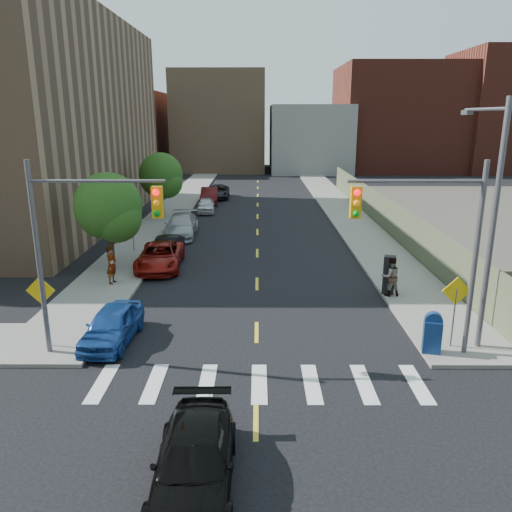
{
  "coord_description": "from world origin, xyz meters",
  "views": [
    {
      "loc": [
        0.06,
        -10.44,
        8.36
      ],
      "look_at": [
        -0.04,
        12.21,
        2.0
      ],
      "focal_mm": 35.0,
      "sensor_mm": 36.0,
      "label": 1
    }
  ],
  "objects_px": {
    "payphone": "(389,275)",
    "parked_car_red": "(160,256)",
    "pedestrian_west": "(111,265)",
    "parked_car_silver": "(181,226)",
    "parked_car_blue": "(112,325)",
    "parked_car_maroon": "(210,196)",
    "black_sedan": "(194,461)",
    "parked_car_black": "(167,248)",
    "pedestrian_east": "(391,277)",
    "mailbox": "(432,333)",
    "parked_car_white": "(206,205)",
    "parked_car_grey": "(218,192)"
  },
  "relations": [
    {
      "from": "payphone",
      "to": "parked_car_red",
      "type": "bearing_deg",
      "value": 176.42
    },
    {
      "from": "pedestrian_west",
      "to": "parked_car_silver",
      "type": "bearing_deg",
      "value": 2.08
    },
    {
      "from": "parked_car_blue",
      "to": "pedestrian_west",
      "type": "relative_size",
      "value": 2.11
    },
    {
      "from": "parked_car_maroon",
      "to": "black_sedan",
      "type": "bearing_deg",
      "value": -87.61
    },
    {
      "from": "parked_car_black",
      "to": "pedestrian_west",
      "type": "distance_m",
      "value": 5.55
    },
    {
      "from": "pedestrian_west",
      "to": "parked_car_maroon",
      "type": "bearing_deg",
      "value": 5.75
    },
    {
      "from": "parked_car_black",
      "to": "parked_car_silver",
      "type": "bearing_deg",
      "value": 94.94
    },
    {
      "from": "parked_car_red",
      "to": "parked_car_black",
      "type": "bearing_deg",
      "value": 87.16
    },
    {
      "from": "pedestrian_west",
      "to": "pedestrian_east",
      "type": "height_order",
      "value": "pedestrian_west"
    },
    {
      "from": "payphone",
      "to": "pedestrian_west",
      "type": "bearing_deg",
      "value": -168.8
    },
    {
      "from": "black_sedan",
      "to": "pedestrian_west",
      "type": "distance_m",
      "value": 15.49
    },
    {
      "from": "black_sedan",
      "to": "mailbox",
      "type": "relative_size",
      "value": 2.99
    },
    {
      "from": "payphone",
      "to": "parked_car_silver",
      "type": "bearing_deg",
      "value": 150.76
    },
    {
      "from": "parked_car_white",
      "to": "parked_car_maroon",
      "type": "distance_m",
      "value": 4.68
    },
    {
      "from": "black_sedan",
      "to": "parked_car_black",
      "type": "bearing_deg",
      "value": 100.89
    },
    {
      "from": "parked_car_red",
      "to": "parked_car_silver",
      "type": "distance_m",
      "value": 7.93
    },
    {
      "from": "mailbox",
      "to": "pedestrian_west",
      "type": "height_order",
      "value": "pedestrian_west"
    },
    {
      "from": "parked_car_blue",
      "to": "parked_car_white",
      "type": "bearing_deg",
      "value": 91.48
    },
    {
      "from": "parked_car_blue",
      "to": "parked_car_red",
      "type": "bearing_deg",
      "value": 93.29
    },
    {
      "from": "parked_car_blue",
      "to": "pedestrian_west",
      "type": "distance_m",
      "value": 6.82
    },
    {
      "from": "parked_car_silver",
      "to": "parked_car_white",
      "type": "distance_m",
      "value": 9.3
    },
    {
      "from": "parked_car_blue",
      "to": "parked_car_maroon",
      "type": "distance_m",
      "value": 31.47
    },
    {
      "from": "parked_car_black",
      "to": "black_sedan",
      "type": "distance_m",
      "value": 19.92
    },
    {
      "from": "parked_car_silver",
      "to": "parked_car_white",
      "type": "relative_size",
      "value": 1.41
    },
    {
      "from": "parked_car_black",
      "to": "mailbox",
      "type": "xyz_separation_m",
      "value": [
        11.8,
        -12.85,
        0.26
      ]
    },
    {
      "from": "parked_car_silver",
      "to": "black_sedan",
      "type": "height_order",
      "value": "parked_car_silver"
    },
    {
      "from": "parked_car_red",
      "to": "parked_car_grey",
      "type": "distance_m",
      "value": 25.31
    },
    {
      "from": "parked_car_silver",
      "to": "payphone",
      "type": "bearing_deg",
      "value": -47.53
    },
    {
      "from": "parked_car_red",
      "to": "parked_car_blue",
      "type": "bearing_deg",
      "value": -92.84
    },
    {
      "from": "parked_car_red",
      "to": "parked_car_white",
      "type": "bearing_deg",
      "value": 84.34
    },
    {
      "from": "black_sedan",
      "to": "payphone",
      "type": "xyz_separation_m",
      "value": [
        7.71,
        12.86,
        0.41
      ]
    },
    {
      "from": "parked_car_blue",
      "to": "parked_car_white",
      "type": "xyz_separation_m",
      "value": [
        0.85,
        26.78,
        -0.04
      ]
    },
    {
      "from": "parked_car_red",
      "to": "pedestrian_east",
      "type": "height_order",
      "value": "pedestrian_east"
    },
    {
      "from": "parked_car_blue",
      "to": "pedestrian_west",
      "type": "xyz_separation_m",
      "value": [
        -1.86,
        6.55,
        0.42
      ]
    },
    {
      "from": "parked_car_red",
      "to": "pedestrian_west",
      "type": "relative_size",
      "value": 2.68
    },
    {
      "from": "parked_car_silver",
      "to": "payphone",
      "type": "xyz_separation_m",
      "value": [
        11.8,
        -12.4,
        0.3
      ]
    },
    {
      "from": "parked_car_white",
      "to": "black_sedan",
      "type": "xyz_separation_m",
      "value": [
        3.25,
        -34.52,
        0.02
      ]
    },
    {
      "from": "black_sedan",
      "to": "parked_car_maroon",
      "type": "bearing_deg",
      "value": 93.92
    },
    {
      "from": "parked_car_blue",
      "to": "parked_car_white",
      "type": "distance_m",
      "value": 26.79
    },
    {
      "from": "parked_car_black",
      "to": "parked_car_silver",
      "type": "relative_size",
      "value": 0.72
    },
    {
      "from": "parked_car_blue",
      "to": "pedestrian_west",
      "type": "height_order",
      "value": "pedestrian_west"
    },
    {
      "from": "parked_car_blue",
      "to": "black_sedan",
      "type": "relative_size",
      "value": 0.89
    },
    {
      "from": "parked_car_black",
      "to": "payphone",
      "type": "height_order",
      "value": "payphone"
    },
    {
      "from": "parked_car_red",
      "to": "parked_car_silver",
      "type": "bearing_deg",
      "value": 87.16
    },
    {
      "from": "parked_car_silver",
      "to": "parked_car_maroon",
      "type": "bearing_deg",
      "value": 85.83
    },
    {
      "from": "payphone",
      "to": "parked_car_white",
      "type": "bearing_deg",
      "value": 134.01
    },
    {
      "from": "parked_car_white",
      "to": "payphone",
      "type": "xyz_separation_m",
      "value": [
        10.95,
        -21.66,
        0.43
      ]
    },
    {
      "from": "parked_car_silver",
      "to": "pedestrian_east",
      "type": "bearing_deg",
      "value": -48.23
    },
    {
      "from": "parked_car_silver",
      "to": "parked_car_grey",
      "type": "bearing_deg",
      "value": 84.61
    },
    {
      "from": "parked_car_maroon",
      "to": "mailbox",
      "type": "distance_m",
      "value": 34.39
    }
  ]
}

